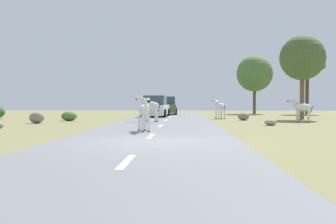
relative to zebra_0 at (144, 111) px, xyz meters
The scene contains 16 objects.
ground_plane 4.39m from the zebra_0, 80.31° to the right, with size 90.00×90.00×0.00m, color olive.
road 4.35m from the zebra_0, 83.76° to the right, with size 6.00×64.00×0.05m, color slate.
lane_markings 5.32m from the zebra_0, 84.94° to the right, with size 0.16×56.00×0.01m.
zebra_0 is the anchor object (origin of this frame).
zebra_1 14.10m from the zebra_0, 71.97° to the left, with size 1.03×1.49×1.54m.
zebra_2 12.45m from the zebra_0, 43.30° to the left, with size 1.44×1.09×1.53m.
zebra_3 7.89m from the zebra_0, 93.36° to the left, with size 1.64×0.87×1.62m.
car_0 21.98m from the zebra_0, 90.13° to the left, with size 2.17×4.42×1.74m.
car_1 15.80m from the zebra_0, 92.38° to the left, with size 2.26×4.46×1.74m.
tree_0 27.42m from the zebra_0, 70.27° to the left, with size 3.83×3.83×6.20m.
tree_1 28.68m from the zebra_0, 59.60° to the left, with size 3.59×3.59×5.54m.
tree_2 16.63m from the zebra_0, 50.71° to the left, with size 3.27×3.27×6.13m.
bush_1 11.54m from the zebra_0, 121.91° to the left, with size 1.05×0.95×0.63m, color #4C7038.
rock_0 12.44m from the zebra_0, 62.15° to the left, with size 0.78×0.66×0.53m, color gray.
rock_1 9.70m from the zebra_0, 137.14° to the left, with size 0.88×0.66×0.68m, color gray.
rock_4 8.28m from the zebra_0, 39.15° to the left, with size 0.66×0.68×0.35m, color gray.
Camera 1 is at (0.93, -11.99, 1.30)m, focal length 41.66 mm.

